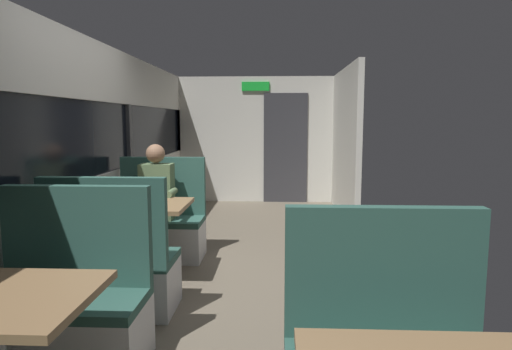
# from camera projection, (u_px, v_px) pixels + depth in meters

# --- Properties ---
(ground_plane) EXTENTS (3.30, 9.20, 0.02)m
(ground_plane) POSITION_uv_depth(u_px,v_px,m) (235.00, 285.00, 4.06)
(ground_plane) COLOR #665B4C
(carriage_window_panel_left) EXTENTS (0.09, 8.48, 2.30)m
(carriage_window_panel_left) POSITION_uv_depth(u_px,v_px,m) (76.00, 164.00, 3.99)
(carriage_window_panel_left) COLOR beige
(carriage_window_panel_left) RESTS_ON ground_plane
(carriage_end_bulkhead) EXTENTS (2.90, 0.11, 2.30)m
(carriage_end_bulkhead) POSITION_uv_depth(u_px,v_px,m) (259.00, 141.00, 8.07)
(carriage_end_bulkhead) COLOR beige
(carriage_end_bulkhead) RESTS_ON ground_plane
(carriage_aisle_panel_right) EXTENTS (0.08, 2.40, 2.30)m
(carriage_aisle_panel_right) POSITION_uv_depth(u_px,v_px,m) (345.00, 143.00, 6.82)
(carriage_aisle_panel_right) COLOR beige
(carriage_aisle_panel_right) RESTS_ON ground_plane
(bench_near_window_facing_entry) EXTENTS (0.95, 0.50, 1.10)m
(bench_near_window_facing_entry) POSITION_uv_depth(u_px,v_px,m) (68.00, 314.00, 2.68)
(bench_near_window_facing_entry) COLOR silver
(bench_near_window_facing_entry) RESTS_ON ground_plane
(dining_table_mid_window) EXTENTS (0.90, 0.70, 0.74)m
(dining_table_mid_window) POSITION_uv_depth(u_px,v_px,m) (140.00, 214.00, 4.08)
(dining_table_mid_window) COLOR #9E9EA3
(dining_table_mid_window) RESTS_ON ground_plane
(bench_mid_window_facing_end) EXTENTS (0.95, 0.50, 1.10)m
(bench_mid_window_facing_end) POSITION_uv_depth(u_px,v_px,m) (114.00, 272.00, 3.43)
(bench_mid_window_facing_end) COLOR silver
(bench_mid_window_facing_end) RESTS_ON ground_plane
(bench_mid_window_facing_entry) EXTENTS (0.95, 0.50, 1.10)m
(bench_mid_window_facing_entry) POSITION_uv_depth(u_px,v_px,m) (160.00, 228.00, 4.81)
(bench_mid_window_facing_entry) COLOR silver
(bench_mid_window_facing_entry) RESTS_ON ground_plane
(seated_passenger) EXTENTS (0.47, 0.55, 1.26)m
(seated_passenger) POSITION_uv_depth(u_px,v_px,m) (158.00, 211.00, 4.71)
(seated_passenger) COLOR #26262D
(seated_passenger) RESTS_ON ground_plane
(coffee_cup_primary) EXTENTS (0.07, 0.07, 0.09)m
(coffee_cup_primary) POSITION_uv_depth(u_px,v_px,m) (130.00, 198.00, 4.09)
(coffee_cup_primary) COLOR #B23333
(coffee_cup_primary) RESTS_ON dining_table_mid_window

